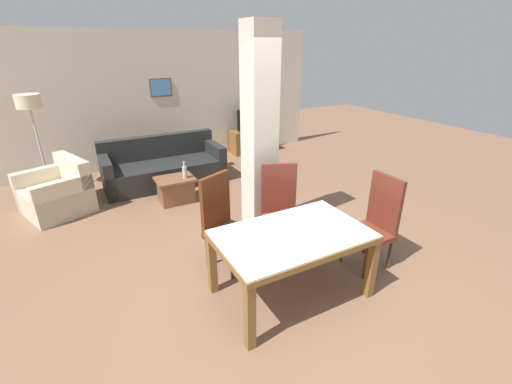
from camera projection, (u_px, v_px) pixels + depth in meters
name	position (u px, v px, depth m)	size (l,w,h in m)	color
ground_plane	(290.00, 293.00, 3.65)	(18.00, 18.00, 0.00)	brown
back_wall	(158.00, 100.00, 7.14)	(7.20, 0.09, 2.70)	beige
divider_pillar	(259.00, 136.00, 4.38)	(0.36, 0.38, 2.70)	beige
dining_table	(292.00, 246.00, 3.41)	(1.50, 0.94, 0.73)	brown
dining_chair_far_right	(280.00, 207.00, 4.25)	(0.61, 0.61, 1.10)	maroon
dining_chair_head_right	(376.00, 221.00, 3.93)	(0.46, 0.46, 1.10)	#5E271A
dining_chair_far_left	(223.00, 220.00, 3.94)	(0.61, 0.61, 1.10)	#572912
sofa	(164.00, 168.00, 6.41)	(2.15, 0.91, 0.85)	black
armchair	(58.00, 194.00, 5.32)	(1.13, 1.18, 0.81)	beige
coffee_table	(176.00, 190.00, 5.65)	(0.61, 0.48, 0.42)	brown
bottle	(185.00, 172.00, 5.54)	(0.07, 0.07, 0.28)	#B2B7BC
tv_stand	(253.00, 141.00, 8.26)	(1.06, 0.40, 0.54)	brown
tv_screen	(252.00, 119.00, 8.05)	(0.89, 0.28, 0.51)	black
floor_lamp	(30.00, 110.00, 5.61)	(0.38, 0.38, 1.68)	#B7B7BC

